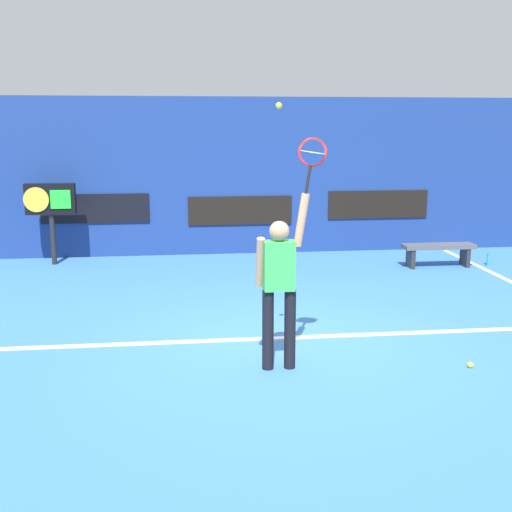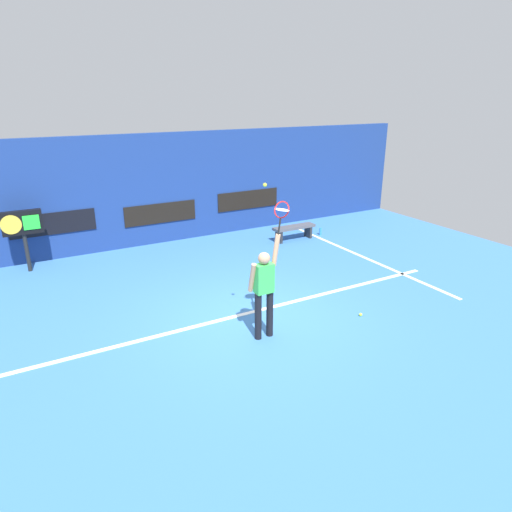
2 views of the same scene
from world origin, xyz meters
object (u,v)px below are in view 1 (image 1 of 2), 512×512
tennis_player (279,282)px  tennis_racket (312,155)px  scoreboard_clock (50,202)px  tennis_ball (279,106)px  spare_ball (470,365)px  court_bench (438,250)px  water_bottle (489,259)px

tennis_player → tennis_racket: bearing=-0.7°
tennis_racket → scoreboard_clock: bearing=123.7°
tennis_racket → scoreboard_clock: 7.17m
tennis_ball → scoreboard_clock: (-3.56, 5.94, -1.67)m
tennis_racket → scoreboard_clock: (-3.93, 5.89, -1.16)m
tennis_ball → spare_ball: bearing=-5.1°
tennis_racket → spare_ball: 2.99m
tennis_player → court_bench: size_ratio=1.42×
tennis_player → scoreboard_clock: 6.89m
tennis_player → tennis_ball: 1.89m
tennis_player → tennis_racket: (0.34, -0.00, 1.38)m
scoreboard_clock → spare_ball: bearing=-46.8°
court_bench → tennis_ball: bearing=-128.9°
tennis_racket → court_bench: (3.52, 4.77, -2.05)m
tennis_racket → tennis_player: bearing=179.3°
spare_ball → tennis_ball: bearing=174.9°
tennis_racket → spare_ball: bearing=-7.7°
spare_ball → tennis_player: bearing=173.4°
spare_ball → tennis_racket: bearing=172.3°
tennis_player → tennis_racket: 1.42m
court_bench → water_bottle: size_ratio=5.83×
scoreboard_clock → tennis_ball: bearing=-59.1°
court_bench → spare_ball: size_ratio=20.59×
court_bench → spare_ball: bearing=-108.7°
tennis_ball → court_bench: (3.89, 4.82, -2.57)m
tennis_racket → tennis_ball: 0.64m
tennis_player → scoreboard_clock: tennis_player is taller
scoreboard_clock → spare_ball: scoreboard_clock is taller
tennis_ball → spare_ball: tennis_ball is taller
court_bench → water_bottle: court_bench is taller
tennis_player → tennis_ball: tennis_ball is taller
tennis_ball → court_bench: size_ratio=0.05×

